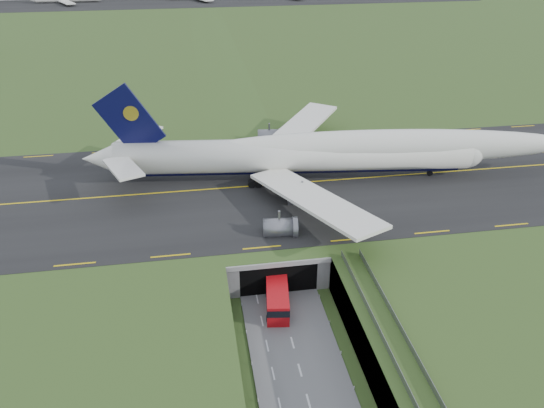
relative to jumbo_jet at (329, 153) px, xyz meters
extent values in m
plane|color=#394F1F|center=(-14.19, -34.22, -11.40)|extent=(900.00, 900.00, 0.00)
cube|color=gray|center=(-14.19, -34.22, -8.40)|extent=(800.00, 800.00, 6.00)
cube|color=slate|center=(-14.19, -41.72, -11.30)|extent=(12.00, 75.00, 0.20)
cube|color=black|center=(-14.19, -1.22, -5.31)|extent=(800.00, 44.00, 0.18)
cube|color=gray|center=(-14.19, -15.22, -5.90)|extent=(16.00, 22.00, 1.00)
cube|color=gray|center=(-21.19, -15.22, -8.40)|extent=(2.00, 22.00, 6.00)
cube|color=gray|center=(-7.19, -15.22, -8.40)|extent=(2.00, 22.00, 6.00)
cube|color=black|center=(-14.19, -20.22, -8.90)|extent=(12.00, 12.00, 5.00)
cube|color=#A8A8A3|center=(-14.19, -26.27, -5.80)|extent=(17.00, 0.50, 0.80)
cube|color=#A8A8A3|center=(-3.19, -52.72, -5.60)|extent=(3.00, 53.00, 0.50)
cube|color=gray|center=(-4.59, -52.72, -4.85)|extent=(0.06, 53.00, 1.00)
cube|color=gray|center=(-1.79, -52.72, -4.85)|extent=(0.06, 53.00, 1.00)
cylinder|color=#A8A8A3|center=(-3.19, -50.22, -8.60)|extent=(0.90, 0.90, 5.60)
cylinder|color=#A8A8A3|center=(-3.19, -38.22, -8.60)|extent=(0.90, 0.90, 5.60)
cylinder|color=white|center=(-6.62, 0.77, -0.28)|extent=(67.48, 14.02, 6.32)
sphere|color=white|center=(26.76, -3.10, -0.28)|extent=(6.87, 6.87, 6.20)
cone|color=white|center=(-42.94, 4.98, -0.28)|extent=(7.56, 6.76, 6.01)
ellipsoid|color=white|center=(11.40, -1.32, 1.14)|extent=(72.07, 14.05, 6.64)
ellipsoid|color=black|center=(25.77, -2.99, 0.51)|extent=(4.72, 3.26, 2.21)
cylinder|color=black|center=(-6.62, 0.77, -2.75)|extent=(63.72, 9.99, 2.66)
cube|color=white|center=(-2.84, 16.25, -1.27)|extent=(23.21, 27.90, 2.66)
cube|color=white|center=(-36.20, 11.66, 1.20)|extent=(9.84, 11.48, 1.01)
cube|color=white|center=(-6.48, -15.17, -1.27)|extent=(18.11, 29.93, 2.66)
cube|color=white|center=(-37.90, -3.07, 1.20)|extent=(8.11, 11.75, 1.01)
cube|color=black|center=(-36.56, 4.24, 7.13)|extent=(12.55, 2.04, 13.98)
cylinder|color=gold|center=(-36.07, 4.18, 8.61)|extent=(2.83, 1.01, 2.77)
cylinder|color=slate|center=(-4.83, 10.01, -4.33)|extent=(5.48, 3.83, 3.26)
cylinder|color=slate|center=(-8.27, 20.85, -4.33)|extent=(5.48, 3.83, 3.26)
cylinder|color=slate|center=(-6.99, -8.64, -4.33)|extent=(5.48, 3.83, 3.26)
cylinder|color=slate|center=(-12.82, -18.41, -4.33)|extent=(5.48, 3.83, 3.26)
cylinder|color=black|center=(20.08, -2.33, -4.68)|extent=(1.14, 0.62, 1.09)
cube|color=black|center=(-11.04, 1.28, -4.53)|extent=(6.69, 7.55, 1.38)
cube|color=red|center=(-15.01, -29.69, -9.50)|extent=(4.28, 8.85, 3.40)
cube|color=black|center=(-15.01, -29.69, -8.82)|extent=(4.36, 8.97, 1.13)
cube|color=black|center=(-15.01, -29.69, -10.92)|extent=(3.98, 8.26, 0.57)
cylinder|color=black|center=(-16.85, -32.31, -10.78)|extent=(0.53, 1.06, 1.02)
cylinder|color=black|center=(-16.09, -26.69, -10.78)|extent=(0.53, 1.06, 1.02)
cylinder|color=black|center=(-13.93, -32.70, -10.78)|extent=(0.53, 1.06, 1.02)
cylinder|color=black|center=(-13.17, -27.08, -10.78)|extent=(0.53, 1.06, 1.02)
cube|color=black|center=(-14.19, 235.78, -5.26)|extent=(320.00, 50.00, 0.08)
camera|label=1|loc=(-25.59, -90.18, 40.66)|focal=35.00mm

